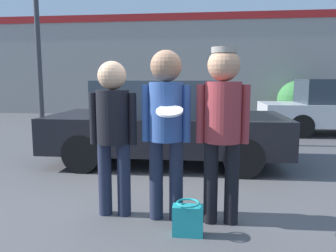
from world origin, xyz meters
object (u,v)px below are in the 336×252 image
parked_car_near (165,122)px  shrub (297,100)px  person_right (223,118)px  handbag (188,219)px  person_middle_with_frisbee (166,119)px  person_left (113,125)px

parked_car_near → shrub: 8.66m
person_right → handbag: 1.08m
person_middle_with_frisbee → parked_car_near: 2.60m
person_middle_with_frisbee → person_right: size_ratio=0.99×
person_middle_with_frisbee → handbag: 1.05m
person_left → person_middle_with_frisbee: (0.60, -0.05, 0.08)m
person_right → shrub: size_ratio=1.22×
person_middle_with_frisbee → shrub: size_ratio=1.21×
person_middle_with_frisbee → handbag: size_ratio=5.33×
person_right → handbag: size_ratio=5.38×
person_right → parked_car_near: (-0.92, 2.59, -0.38)m
person_left → person_middle_with_frisbee: size_ratio=0.94×
person_left → shrub: person_left is taller
person_left → handbag: person_left is taller
person_middle_with_frisbee → person_right: bearing=-3.2°
person_right → parked_car_near: person_right is taller
person_middle_with_frisbee → parked_car_near: person_middle_with_frisbee is taller
person_right → shrub: 10.65m
person_middle_with_frisbee → parked_car_near: size_ratio=0.43×
shrub → handbag: 11.09m
person_right → handbag: (-0.33, -0.34, -0.97)m
person_middle_with_frisbee → shrub: bearing=68.3°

